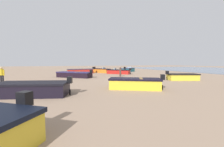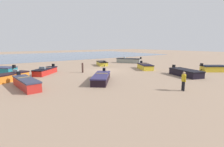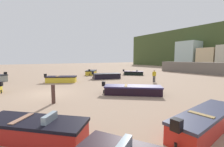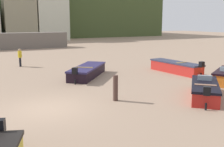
{
  "view_description": "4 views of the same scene",
  "coord_description": "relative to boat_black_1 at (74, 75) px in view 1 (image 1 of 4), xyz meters",
  "views": [
    {
      "loc": [
        -14.98,
        8.02,
        1.98
      ],
      "look_at": [
        -0.93,
        2.7,
        0.83
      ],
      "focal_mm": 22.31,
      "sensor_mm": 36.0,
      "label": 1
    },
    {
      "loc": [
        13.85,
        20.72,
        3.88
      ],
      "look_at": [
        3.08,
        6.06,
        0.71
      ],
      "focal_mm": 27.27,
      "sensor_mm": 36.0,
      "label": 2
    },
    {
      "loc": [
        14.21,
        -2.4,
        3.15
      ],
      "look_at": [
        -1.14,
        7.69,
        1.28
      ],
      "focal_mm": 23.78,
      "sensor_mm": 36.0,
      "label": 3
    },
    {
      "loc": [
        -2.87,
        -12.1,
        4.0
      ],
      "look_at": [
        5.38,
        3.87,
        0.54
      ],
      "focal_mm": 43.58,
      "sensor_mm": 36.0,
      "label": 4
    }
  ],
  "objects": [
    {
      "name": "mooring_post_near_water",
      "position": [
        -1.06,
        -6.39,
        0.27
      ],
      "size": [
        0.26,
        0.26,
        1.32
      ],
      "primitive_type": "cylinder",
      "color": "#47322B",
      "rests_on": "ground"
    },
    {
      "name": "boat_red_4",
      "position": [
        3.41,
        -8.07,
        0.02
      ],
      "size": [
        3.85,
        3.91,
        1.11
      ],
      "rotation": [
        0.0,
        0.0,
        5.51
      ],
      "color": "#B2201A",
      "rests_on": "ground"
    },
    {
      "name": "boat_red_10",
      "position": [
        6.78,
        -1.79,
        0.06
      ],
      "size": [
        1.63,
        5.06,
        1.2
      ],
      "rotation": [
        0.0,
        0.0,
        0.09
      ],
      "color": "#B22520",
      "rests_on": "ground"
    },
    {
      "name": "boat_black_9",
      "position": [
        -10.03,
        3.42,
        0.02
      ],
      "size": [
        2.88,
        4.55,
        1.14
      ],
      "rotation": [
        0.0,
        0.0,
        5.99
      ],
      "color": "black",
      "rests_on": "ground"
    },
    {
      "name": "boat_orange_8",
      "position": [
        7.53,
        -6.06,
        0.04
      ],
      "size": [
        3.88,
        3.06,
        1.17
      ],
      "rotation": [
        0.0,
        0.0,
        2.11
      ],
      "color": "orange",
      "rests_on": "ground"
    },
    {
      "name": "beach_walker_foreground",
      "position": [
        -3.63,
        6.98,
        0.56
      ],
      "size": [
        0.45,
        0.52,
        1.62
      ],
      "rotation": [
        0.0,
        0.0,
        4.32
      ],
      "color": "black",
      "rests_on": "ground"
    },
    {
      "name": "boat_yellow_3",
      "position": [
        -7.45,
        -11.35,
        -0.01
      ],
      "size": [
        2.53,
        3.68,
        1.07
      ],
      "rotation": [
        0.0,
        0.0,
        2.79
      ],
      "color": "gold",
      "rests_on": "ground"
    },
    {
      "name": "boat_black_1",
      "position": [
        0.0,
        0.0,
        0.0
      ],
      "size": [
        4.32,
        4.74,
        1.09
      ],
      "rotation": [
        0.0,
        0.0,
        5.58
      ],
      "color": "black",
      "rests_on": "ground"
    },
    {
      "name": "boat_teal_5",
      "position": [
        8.21,
        -12.51,
        0.05
      ],
      "size": [
        4.29,
        4.38,
        1.18
      ],
      "rotation": [
        0.0,
        0.0,
        3.9
      ],
      "color": "#1A6B7C",
      "rests_on": "ground"
    },
    {
      "name": "ground_plane",
      "position": [
        -4.52,
        -6.13,
        -0.39
      ],
      "size": [
        160.0,
        160.0,
        0.0
      ],
      "primitive_type": "plane",
      "color": "#9B7F67"
    },
    {
      "name": "boat_yellow_6",
      "position": [
        -10.28,
        -3.46,
        0.02
      ],
      "size": [
        3.2,
        4.1,
        1.13
      ],
      "rotation": [
        0.0,
        0.0,
        5.78
      ],
      "color": "gold",
      "rests_on": "ground"
    }
  ]
}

